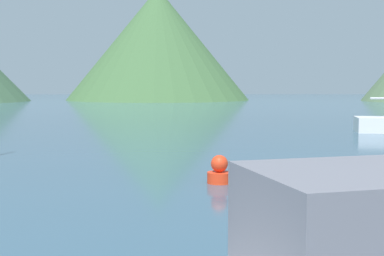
{
  "coord_description": "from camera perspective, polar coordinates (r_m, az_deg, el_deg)",
  "views": [
    {
      "loc": [
        0.61,
        0.61,
        2.31
      ],
      "look_at": [
        0.89,
        14.0,
        1.2
      ],
      "focal_mm": 50.0,
      "sensor_mm": 36.0,
      "label": 1
    }
  ],
  "objects": [
    {
      "name": "buoy_marker",
      "position": [
        12.49,
        2.94,
        -4.66
      ],
      "size": [
        0.57,
        0.57,
        0.66
      ],
      "color": "red",
      "rests_on": "ground_plane"
    },
    {
      "name": "hill_central",
      "position": [
        78.3,
        -3.65,
        8.9
      ],
      "size": [
        26.33,
        26.33,
        16.04
      ],
      "color": "#3D6038",
      "rests_on": "ground_plane"
    }
  ]
}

